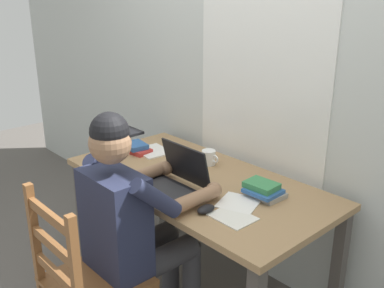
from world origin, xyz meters
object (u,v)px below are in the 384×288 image
(laptop, at_px, (174,180))
(coffee_mug_dark, at_px, (110,150))
(book_stack_main, at_px, (263,190))
(book_stack_side, at_px, (135,148))
(coffee_mug_white, at_px, (209,157))
(wooden_chair, at_px, (86,283))
(desk, at_px, (197,194))
(computer_mouse, at_px, (206,209))
(seated_person, at_px, (134,219))

(laptop, height_order, coffee_mug_dark, laptop)
(laptop, relative_size, coffee_mug_dark, 2.73)
(book_stack_main, height_order, book_stack_side, book_stack_main)
(coffee_mug_white, xyz_separation_m, coffee_mug_dark, (-0.48, -0.38, 0.01))
(coffee_mug_white, distance_m, book_stack_side, 0.51)
(wooden_chair, relative_size, coffee_mug_white, 7.76)
(desk, bearing_deg, coffee_mug_white, 118.45)
(coffee_mug_white, distance_m, coffee_mug_dark, 0.61)
(desk, distance_m, coffee_mug_white, 0.26)
(wooden_chair, xyz_separation_m, computer_mouse, (0.26, 0.51, 0.30))
(seated_person, bearing_deg, laptop, 95.55)
(computer_mouse, bearing_deg, wooden_chair, -117.35)
(wooden_chair, bearing_deg, book_stack_side, 130.02)
(computer_mouse, distance_m, book_stack_main, 0.34)
(desk, bearing_deg, computer_mouse, -36.84)
(laptop, distance_m, book_stack_side, 0.62)
(coffee_mug_white, relative_size, coffee_mug_dark, 0.99)
(coffee_mug_white, height_order, book_stack_main, coffee_mug_white)
(laptop, distance_m, computer_mouse, 0.30)
(desk, height_order, seated_person, seated_person)
(seated_person, relative_size, laptop, 3.75)
(desk, height_order, book_stack_side, book_stack_side)
(wooden_chair, relative_size, computer_mouse, 9.34)
(wooden_chair, height_order, coffee_mug_white, wooden_chair)
(coffee_mug_dark, xyz_separation_m, book_stack_side, (0.02, 0.18, -0.02))
(book_stack_main, bearing_deg, coffee_mug_dark, -163.85)
(laptop, height_order, book_stack_main, laptop)
(wooden_chair, xyz_separation_m, book_stack_side, (-0.62, 0.74, 0.31))
(desk, xyz_separation_m, coffee_mug_dark, (-0.59, -0.18, 0.14))
(laptop, xyz_separation_m, coffee_mug_white, (-0.13, 0.38, -0.01))
(coffee_mug_dark, bearing_deg, laptop, -0.16)
(coffee_mug_dark, bearing_deg, book_stack_side, 84.66)
(book_stack_main, bearing_deg, book_stack_side, -173.80)
(computer_mouse, height_order, coffee_mug_dark, coffee_mug_dark)
(book_stack_side, bearing_deg, desk, 0.40)
(coffee_mug_dark, bearing_deg, wooden_chair, -41.36)
(desk, distance_m, computer_mouse, 0.40)
(desk, relative_size, laptop, 4.62)
(seated_person, height_order, wooden_chair, seated_person)
(coffee_mug_white, height_order, coffee_mug_dark, coffee_mug_dark)
(seated_person, distance_m, computer_mouse, 0.36)
(coffee_mug_white, bearing_deg, computer_mouse, -45.83)
(laptop, xyz_separation_m, book_stack_side, (-0.59, 0.18, -0.03))
(laptop, bearing_deg, coffee_mug_white, 108.34)
(seated_person, bearing_deg, wooden_chair, -90.00)
(wooden_chair, xyz_separation_m, coffee_mug_white, (-0.15, 0.94, 0.33))
(desk, distance_m, laptop, 0.23)
(desk, bearing_deg, laptop, -83.92)
(book_stack_side, bearing_deg, computer_mouse, -14.49)
(coffee_mug_white, bearing_deg, laptop, -71.66)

